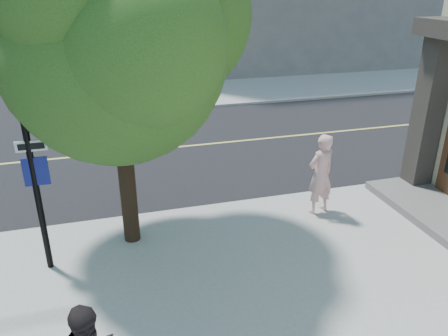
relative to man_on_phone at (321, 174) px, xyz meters
name	(u,v)px	position (x,y,z in m)	size (l,w,h in m)	color
ground	(29,233)	(-6.58, 1.03, -1.09)	(140.00, 140.00, 0.00)	black
road_ew	(46,160)	(-6.58, 5.53, -1.08)	(140.00, 9.00, 0.01)	black
sidewalk_ne	(262,56)	(6.92, 22.53, -1.03)	(29.00, 25.00, 0.12)	#A6A6A0
man_on_phone	(321,174)	(0.00, 0.00, 0.00)	(0.71, 0.46, 1.94)	#E9AAA5
street_tree	(119,24)	(-4.24, -0.01, 3.41)	(5.11, 4.65, 6.79)	black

